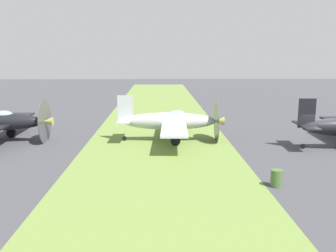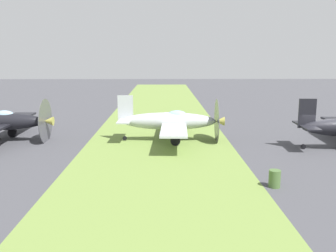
% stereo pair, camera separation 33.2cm
% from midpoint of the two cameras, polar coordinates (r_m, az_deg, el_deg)
% --- Properties ---
extents(ground_plane, '(160.00, 160.00, 0.00)m').
position_cam_midpoint_polar(ground_plane, '(29.20, 22.00, -3.31)').
color(ground_plane, '#424247').
extents(grass_verge, '(120.00, 11.00, 0.01)m').
position_cam_midpoint_polar(grass_verge, '(26.94, -1.11, -3.64)').
color(grass_verge, olive).
rests_on(grass_verge, ground).
extents(airplane_wingman, '(10.50, 8.33, 3.75)m').
position_cam_midpoint_polar(airplane_wingman, '(29.51, 0.75, 0.74)').
color(airplane_wingman, '#B2B7BC').
rests_on(airplane_wingman, ground).
extents(fuel_drum, '(0.60, 0.60, 0.90)m').
position_cam_midpoint_polar(fuel_drum, '(20.26, 16.24, -7.64)').
color(fuel_drum, '#476633').
rests_on(fuel_drum, ground).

